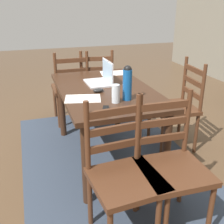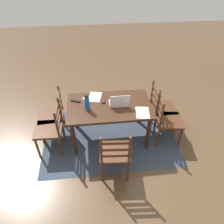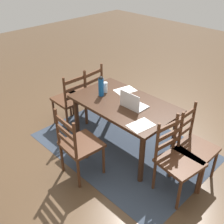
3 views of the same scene
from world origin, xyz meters
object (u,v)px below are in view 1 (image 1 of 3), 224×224
at_px(chair_far_head, 177,107).
at_px(chair_right_near, 124,176).
at_px(laptop, 102,78).
at_px(water_bottle, 127,82).
at_px(chair_left_near, 71,88).
at_px(computer_mouse, 98,90).
at_px(tv_remote, 105,111).
at_px(chair_right_far, 171,166).
at_px(drinking_glass, 116,94).
at_px(dining_table, 105,98).
at_px(chair_left_far, 96,86).

height_order(chair_far_head, chair_right_near, same).
height_order(laptop, water_bottle, water_bottle).
bearing_deg(laptop, chair_left_near, -167.43).
height_order(chair_right_near, chair_left_near, same).
bearing_deg(chair_far_head, computer_mouse, -84.06).
bearing_deg(chair_left_near, laptop, 12.57).
xyz_separation_m(water_bottle, tv_remote, (0.20, -0.25, -0.14)).
xyz_separation_m(chair_right_far, drinking_glass, (-0.60, -0.20, 0.36)).
height_order(dining_table, chair_right_far, chair_right_far).
relative_size(laptop, water_bottle, 1.11).
bearing_deg(dining_table, chair_right_near, -9.85).
bearing_deg(tv_remote, chair_right_far, -30.46).
relative_size(drinking_glass, computer_mouse, 1.50).
distance_m(drinking_glass, tv_remote, 0.23).
xyz_separation_m(chair_right_near, water_bottle, (-0.63, 0.25, 0.43)).
xyz_separation_m(chair_far_head, computer_mouse, (0.09, -0.89, 0.30)).
bearing_deg(chair_right_far, chair_left_near, -170.30).
bearing_deg(tv_remote, laptop, 96.90).
bearing_deg(drinking_glass, chair_left_near, -174.30).
bearing_deg(dining_table, chair_right_far, 9.73).
xyz_separation_m(chair_left_near, laptop, (0.83, 0.19, 0.34)).
distance_m(chair_far_head, chair_right_far, 1.17).
distance_m(dining_table, chair_left_near, 1.02).
relative_size(chair_left_far, laptop, 2.95).
distance_m(dining_table, computer_mouse, 0.18).
bearing_deg(chair_right_near, drinking_glass, 166.57).
relative_size(dining_table, drinking_glass, 9.36).
height_order(chair_right_far, computer_mouse, chair_right_far).
bearing_deg(tv_remote, chair_far_head, 51.44).
xyz_separation_m(chair_right_far, laptop, (-1.15, -0.15, 0.34)).
distance_m(dining_table, chair_far_head, 0.81).
xyz_separation_m(dining_table, chair_left_near, (-0.99, -0.17, -0.18)).
xyz_separation_m(laptop, computer_mouse, (0.26, -0.11, -0.04)).
xyz_separation_m(chair_right_near, laptop, (-1.16, 0.19, 0.34)).
relative_size(dining_table, laptop, 4.37).
relative_size(chair_far_head, computer_mouse, 9.50).
bearing_deg(drinking_glass, chair_right_far, 18.63).
xyz_separation_m(chair_left_near, drinking_glass, (1.39, 0.14, 0.36)).
bearing_deg(water_bottle, chair_left_far, 176.58).
bearing_deg(computer_mouse, chair_far_head, 92.90).
xyz_separation_m(dining_table, chair_far_head, (0.00, 0.79, -0.18)).
distance_m(laptop, water_bottle, 0.54).
xyz_separation_m(dining_table, chair_left_far, (-0.99, 0.16, -0.18)).
distance_m(chair_left_near, water_bottle, 1.44).
bearing_deg(chair_left_near, tv_remote, 0.04).
distance_m(water_bottle, tv_remote, 0.35).
bearing_deg(dining_table, water_bottle, 12.83).
xyz_separation_m(chair_right_near, tv_remote, (-0.43, 0.00, 0.29)).
bearing_deg(water_bottle, chair_far_head, 116.77).
distance_m(dining_table, chair_right_near, 1.02).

